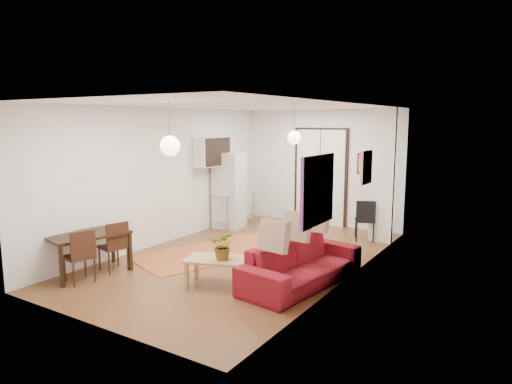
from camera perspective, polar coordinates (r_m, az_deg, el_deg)
The scene contains 27 objects.
floor at distance 8.92m, azimuth -1.40°, elevation -8.20°, with size 7.00×7.00×0.00m, color brown.
ceiling at distance 8.53m, azimuth -1.48°, elevation 10.77°, with size 4.20×7.00×0.02m, color white.
wall_back at distance 11.66m, azimuth 8.16°, elevation 3.04°, with size 4.20×0.02×2.90m, color white.
wall_front at distance 6.05m, azimuth -20.17°, elevation -2.80°, with size 4.20×0.02×2.90m, color white.
wall_left at distance 9.91m, azimuth -11.60°, elevation 1.93°, with size 0.02×7.00×2.90m, color white.
wall_right at distance 7.65m, azimuth 11.76°, elevation -0.09°, with size 0.02×7.00×2.90m, color white.
double_doors at distance 11.64m, azimuth 8.04°, elevation 1.80°, with size 1.44×0.06×2.50m, color white.
stub_partition at distance 10.13m, azimuth 15.53°, elevation 1.93°, with size 0.50×0.10×2.90m, color white.
wall_cabinet at distance 10.89m, azimuth -5.50°, elevation 5.06°, with size 0.35×1.00×0.70m, color white.
painting_popart at distance 6.49m, azimuth 7.72°, elevation 0.22°, with size 0.05×1.00×1.00m, color red.
painting_abstract at distance 8.36m, azimuth 13.61°, elevation 3.02°, with size 0.05×0.50×0.60m, color #F6EBCD.
poster_back at distance 11.20m, azimuth 13.50°, elevation 3.42°, with size 0.40×0.03×0.50m, color red.
print_left at distance 11.37m, azimuth -4.56°, elevation 5.48°, with size 0.03×0.44×0.54m, color #A57744.
pendant_back at distance 10.25m, azimuth 4.80°, elevation 6.80°, with size 0.30×0.30×0.80m.
pendant_front at distance 6.96m, azimuth -10.69°, elevation 5.70°, with size 0.30×0.30×0.80m.
kilim_rug at distance 9.54m, azimuth -3.05°, elevation -7.04°, with size 1.50×4.00×0.01m, color #C46331.
sofa at distance 7.48m, azimuth 5.75°, elevation -8.89°, with size 0.91×2.34×0.68m, color maroon.
coffee_table at distance 7.36m, azimuth -4.70°, elevation -8.71°, with size 1.16×0.89×0.46m.
potted_plant at distance 7.23m, azimuth -4.09°, elevation -6.71°, with size 0.35×0.40×0.45m, color #2C5E2A.
kitchen_counter at distance 11.44m, azimuth -2.86°, elevation -1.59°, with size 0.66×1.16×0.85m.
bowl at distance 11.14m, azimuth -3.76°, elevation -0.12°, with size 0.20×0.20×0.05m, color silver.
soap_bottle at distance 11.58m, azimuth -2.17°, elevation 0.55°, with size 0.08×0.08×0.18m, color #508AAE.
fridge at distance 11.25m, azimuth -3.35°, elevation 0.23°, with size 0.66×0.66×1.86m, color silver.
dining_table at distance 8.35m, azimuth -20.24°, elevation -5.40°, with size 1.02×1.43×0.72m.
dining_chair_near at distance 8.49m, azimuth -17.01°, elevation -5.87°, with size 0.51×0.64×0.89m.
dining_chair_far at distance 8.07m, azimuth -20.79°, elevation -6.83°, with size 0.51×0.64×0.89m.
black_side_chair at distance 10.43m, azimuth 13.60°, elevation -2.91°, with size 0.55×0.56×0.91m.
Camera 1 is at (4.73, -7.09, 2.62)m, focal length 32.00 mm.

